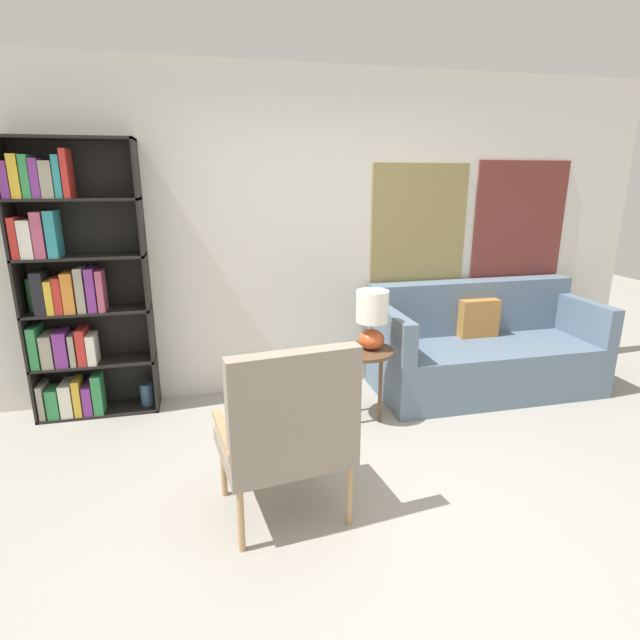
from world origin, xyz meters
TOP-DOWN VIEW (x-y plane):
  - ground_plane at (0.00, 0.00)m, footprint 14.00×14.00m
  - wall_back at (0.06, 2.03)m, footprint 6.40×0.08m
  - bookshelf at (-1.84, 1.84)m, footprint 0.91×0.30m
  - armchair at (-0.46, 0.15)m, footprint 0.74×0.66m
  - couch at (1.54, 1.59)m, footprint 1.94×0.85m
  - side_table at (0.30, 1.23)m, footprint 0.47×0.47m
  - table_lamp at (0.36, 1.23)m, footprint 0.24×0.24m

SIDE VIEW (x-z plane):
  - ground_plane at x=0.00m, z-range 0.00..0.00m
  - couch at x=1.54m, z-range -0.12..0.81m
  - side_table at x=0.30m, z-range 0.21..0.79m
  - armchair at x=-0.46m, z-range 0.06..1.10m
  - table_lamp at x=0.36m, z-range 0.61..1.07m
  - bookshelf at x=-1.84m, z-range -0.05..2.06m
  - wall_back at x=0.06m, z-range 0.00..2.70m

